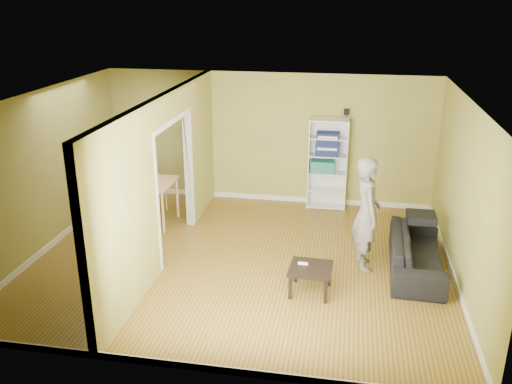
% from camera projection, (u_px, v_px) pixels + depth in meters
% --- Properties ---
extents(room_shell, '(6.50, 6.50, 6.50)m').
position_uv_depth(room_shell, '(241.00, 183.00, 8.21)').
color(room_shell, olive).
rests_on(room_shell, ground).
extents(partition, '(0.22, 5.50, 2.60)m').
position_uv_depth(partition, '(165.00, 179.00, 8.41)').
color(partition, '#A9AF4C').
rests_on(partition, ground).
extents(wall_speaker, '(0.10, 0.10, 0.10)m').
position_uv_depth(wall_speaker, '(346.00, 112.00, 10.24)').
color(wall_speaker, black).
rests_on(wall_speaker, room_shell).
extents(sofa, '(2.00, 0.92, 0.75)m').
position_uv_depth(sofa, '(417.00, 247.00, 8.24)').
color(sofa, black).
rests_on(sofa, ground).
extents(person, '(0.86, 0.73, 2.09)m').
position_uv_depth(person, '(367.00, 204.00, 8.10)').
color(person, slate).
rests_on(person, ground).
extents(bookshelf, '(0.75, 0.33, 1.78)m').
position_uv_depth(bookshelf, '(328.00, 163.00, 10.56)').
color(bookshelf, white).
rests_on(bookshelf, ground).
extents(paper_box_teal, '(0.46, 0.30, 0.23)m').
position_uv_depth(paper_box_teal, '(323.00, 166.00, 10.55)').
color(paper_box_teal, '#0C6B4E').
rests_on(paper_box_teal, bookshelf).
extents(paper_box_navy_b, '(0.45, 0.29, 0.23)m').
position_uv_depth(paper_box_navy_b, '(327.00, 149.00, 10.42)').
color(paper_box_navy_b, navy).
rests_on(paper_box_navy_b, bookshelf).
extents(paper_box_navy_c, '(0.43, 0.28, 0.22)m').
position_uv_depth(paper_box_navy_c, '(328.00, 138.00, 10.34)').
color(paper_box_navy_c, navy).
rests_on(paper_box_navy_c, bookshelf).
extents(coffee_table, '(0.59, 0.59, 0.39)m').
position_uv_depth(coffee_table, '(311.00, 271.00, 7.62)').
color(coffee_table, black).
rests_on(coffee_table, ground).
extents(game_controller, '(0.14, 0.04, 0.03)m').
position_uv_depth(game_controller, '(303.00, 263.00, 7.68)').
color(game_controller, white).
rests_on(game_controller, coffee_table).
extents(dining_table, '(1.30, 0.86, 0.81)m').
position_uv_depth(dining_table, '(138.00, 185.00, 9.87)').
color(dining_table, tan).
rests_on(dining_table, ground).
extents(chair_left, '(0.50, 0.50, 0.98)m').
position_uv_depth(chair_left, '(104.00, 194.00, 10.10)').
color(chair_left, tan).
rests_on(chair_left, ground).
extents(chair_near, '(0.55, 0.55, 1.02)m').
position_uv_depth(chair_near, '(134.00, 208.00, 9.39)').
color(chair_near, tan).
rests_on(chair_near, ground).
extents(chair_far, '(0.52, 0.52, 0.89)m').
position_uv_depth(chair_far, '(155.00, 189.00, 10.47)').
color(chair_far, tan).
rests_on(chair_far, ground).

